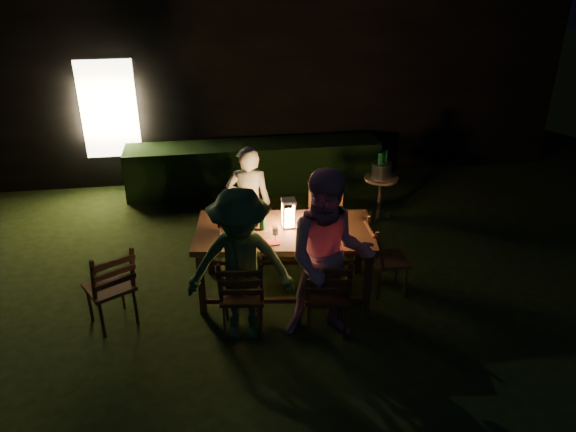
{
  "coord_description": "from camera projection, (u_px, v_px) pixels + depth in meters",
  "views": [
    {
      "loc": [
        -1.24,
        -5.07,
        3.87
      ],
      "look_at": [
        -0.36,
        0.84,
        0.89
      ],
      "focal_mm": 35.0,
      "sensor_mm": 36.0,
      "label": 1
    }
  ],
  "objects": [
    {
      "name": "garden_envelope",
      "position": [
        265.0,
        66.0,
        11.12
      ],
      "size": [
        40.0,
        40.0,
        3.2
      ],
      "color": "black",
      "rests_on": "ground"
    },
    {
      "name": "chair_spare",
      "position": [
        112.0,
        300.0,
        6.12
      ],
      "size": [
        0.65,
        0.66,
        1.04
      ],
      "rotation": [
        0.0,
        0.0,
        0.51
      ],
      "color": "#432816",
      "rests_on": "ground"
    },
    {
      "name": "wineglass_b",
      "position": [
        220.0,
        228.0,
        6.3
      ],
      "size": [
        0.06,
        0.06,
        0.18
      ],
      "primitive_type": null,
      "color": "#59070F",
      "rests_on": "dining_table"
    },
    {
      "name": "napkin_right",
      "position": [
        334.0,
        241.0,
        6.19
      ],
      "size": [
        0.18,
        0.14,
        0.01
      ],
      "primitive_type": "cube",
      "color": "red",
      "rests_on": "dining_table"
    },
    {
      "name": "wineglass_c",
      "position": [
        312.0,
        234.0,
        6.17
      ],
      "size": [
        0.06,
        0.06,
        0.18
      ],
      "primitive_type": null,
      "color": "#59070F",
      "rests_on": "dining_table"
    },
    {
      "name": "chair_far_left",
      "position": [
        250.0,
        239.0,
        7.39
      ],
      "size": [
        0.5,
        0.53,
        0.99
      ],
      "rotation": [
        0.0,
        0.0,
        3.01
      ],
      "color": "#432816",
      "rests_on": "ground"
    },
    {
      "name": "chair_far_right",
      "position": [
        326.0,
        238.0,
        7.4
      ],
      "size": [
        0.52,
        0.55,
        1.02
      ],
      "rotation": [
        0.0,
        0.0,
        3.0
      ],
      "color": "#432816",
      "rests_on": "ground"
    },
    {
      "name": "dining_table",
      "position": [
        284.0,
        236.0,
        6.5
      ],
      "size": [
        2.16,
        1.28,
        0.85
      ],
      "rotation": [
        0.0,
        0.0,
        -0.14
      ],
      "color": "#432816",
      "rests_on": "ground"
    },
    {
      "name": "person_opp_left",
      "position": [
        241.0,
        266.0,
        5.72
      ],
      "size": [
        1.18,
        0.78,
        1.71
      ],
      "primitive_type": "imported",
      "rotation": [
        0.0,
        0.0,
        -0.14
      ],
      "color": "#356130",
      "rests_on": "ground"
    },
    {
      "name": "ice_bucket",
      "position": [
        382.0,
        170.0,
        8.25
      ],
      "size": [
        0.3,
        0.3,
        0.22
      ],
      "primitive_type": "cylinder",
      "color": "#A5A8AD",
      "rests_on": "side_table"
    },
    {
      "name": "plate_near_left",
      "position": [
        235.0,
        238.0,
        6.25
      ],
      "size": [
        0.25,
        0.25,
        0.01
      ],
      "primitive_type": "cylinder",
      "color": "white",
      "rests_on": "dining_table"
    },
    {
      "name": "person_opp_right",
      "position": [
        329.0,
        258.0,
        5.69
      ],
      "size": [
        1.01,
        0.84,
        1.9
      ],
      "primitive_type": "imported",
      "rotation": [
        0.0,
        0.0,
        -0.14
      ],
      "color": "pink",
      "rests_on": "ground"
    },
    {
      "name": "chair_near_left",
      "position": [
        243.0,
        307.0,
        6.0
      ],
      "size": [
        0.51,
        0.55,
        1.03
      ],
      "rotation": [
        0.0,
        0.0,
        -0.12
      ],
      "color": "#432816",
      "rests_on": "ground"
    },
    {
      "name": "person_house_side",
      "position": [
        249.0,
        204.0,
        7.22
      ],
      "size": [
        0.62,
        0.45,
        1.57
      ],
      "primitive_type": "imported",
      "rotation": [
        0.0,
        0.0,
        3.01
      ],
      "color": "beige",
      "rests_on": "ground"
    },
    {
      "name": "chair_end",
      "position": [
        387.0,
        270.0,
        6.72
      ],
      "size": [
        0.47,
        0.44,
        0.95
      ],
      "rotation": [
        0.0,
        0.0,
        -1.6
      ],
      "color": "#432816",
      "rests_on": "ground"
    },
    {
      "name": "wineglass_d",
      "position": [
        337.0,
        215.0,
        6.59
      ],
      "size": [
        0.06,
        0.06,
        0.18
      ],
      "primitive_type": null,
      "color": "#59070F",
      "rests_on": "dining_table"
    },
    {
      "name": "phone",
      "position": [
        228.0,
        242.0,
        6.18
      ],
      "size": [
        0.14,
        0.07,
        0.01
      ],
      "primitive_type": "cube",
      "color": "black",
      "rests_on": "dining_table"
    },
    {
      "name": "chair_near_right",
      "position": [
        327.0,
        306.0,
        6.01
      ],
      "size": [
        0.55,
        0.58,
        1.05
      ],
      "rotation": [
        0.0,
        0.0,
        -0.18
      ],
      "color": "#432816",
      "rests_on": "ground"
    },
    {
      "name": "plate_near_right",
      "position": [
        325.0,
        238.0,
        6.26
      ],
      "size": [
        0.25,
        0.25,
        0.01
      ],
      "primitive_type": "cylinder",
      "color": "white",
      "rests_on": "dining_table"
    },
    {
      "name": "napkin_left",
      "position": [
        271.0,
        242.0,
        6.17
      ],
      "size": [
        0.18,
        0.14,
        0.01
      ],
      "primitive_type": "cube",
      "color": "red",
      "rests_on": "dining_table"
    },
    {
      "name": "wineglass_e",
      "position": [
        275.0,
        235.0,
        6.15
      ],
      "size": [
        0.06,
        0.06,
        0.18
      ],
      "primitive_type": null,
      "color": "silver",
      "rests_on": "dining_table"
    },
    {
      "name": "bottle_table",
      "position": [
        262.0,
        218.0,
        6.39
      ],
      "size": [
        0.07,
        0.07,
        0.28
      ],
      "primitive_type": "cylinder",
      "color": "#0F471E",
      "rests_on": "dining_table"
    },
    {
      "name": "bottle_bucket_a",
      "position": [
        380.0,
        168.0,
        8.19
      ],
      "size": [
        0.07,
        0.07,
        0.32
      ],
      "primitive_type": "cylinder",
      "color": "#0F471E",
      "rests_on": "side_table"
    },
    {
      "name": "bottle_bucket_b",
      "position": [
        385.0,
        166.0,
        8.27
      ],
      "size": [
        0.07,
        0.07,
        0.32
      ],
      "primitive_type": "cylinder",
      "color": "#0F471E",
      "rests_on": "side_table"
    },
    {
      "name": "side_table",
      "position": [
        381.0,
        182.0,
        8.34
      ],
      "size": [
        0.51,
        0.51,
        0.68
      ],
      "color": "brown",
      "rests_on": "ground"
    },
    {
      "name": "plate_far_left",
      "position": [
        238.0,
        220.0,
        6.65
      ],
      "size": [
        0.25,
        0.25,
        0.01
      ],
      "primitive_type": "cylinder",
      "color": "white",
      "rests_on": "dining_table"
    },
    {
      "name": "plate_far_right",
      "position": [
        322.0,
        220.0,
        6.66
      ],
      "size": [
        0.25,
        0.25,
        0.01
      ],
      "primitive_type": "cylinder",
      "color": "white",
      "rests_on": "dining_table"
    },
    {
      "name": "wineglass_a",
      "position": [
        259.0,
        212.0,
        6.67
      ],
      "size": [
        0.06,
        0.06,
        0.18
      ],
      "primitive_type": null,
      "color": "#59070F",
      "rests_on": "dining_table"
    },
    {
      "name": "lantern",
      "position": [
        289.0,
        215.0,
        6.43
      ],
      "size": [
        0.16,
        0.16,
        0.35
      ],
      "color": "white",
      "rests_on": "dining_table"
    }
  ]
}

